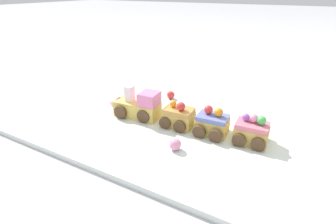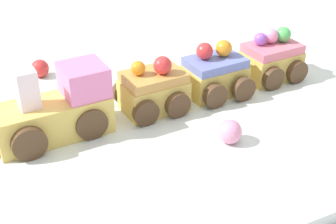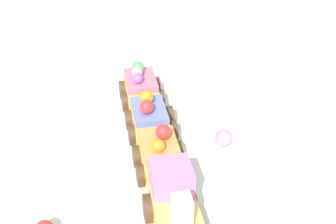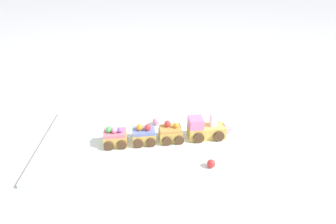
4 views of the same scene
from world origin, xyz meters
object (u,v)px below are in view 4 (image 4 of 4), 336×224
cake_train_locomotive (208,129)px  gumball_red (211,164)px  cake_car_blueberry (144,135)px  cake_car_caramel (172,133)px  gumball_pink (156,122)px  cake_car_strawberry (115,138)px

cake_train_locomotive → gumball_red: (-0.02, -0.14, -0.01)m
cake_car_blueberry → cake_car_caramel: bearing=0.3°
cake_car_caramel → gumball_pink: 0.10m
cake_car_caramel → gumball_pink: bearing=111.8°
gumball_red → cake_car_strawberry: bearing=154.0°
cake_train_locomotive → cake_car_strawberry: size_ratio=2.07×
gumball_pink → cake_car_blueberry: bearing=-112.3°
gumball_red → gumball_pink: bearing=120.3°
cake_train_locomotive → gumball_pink: size_ratio=6.00×
cake_car_caramel → gumball_red: size_ratio=3.14×
cake_train_locomotive → cake_car_caramel: (-0.11, -0.01, -0.00)m
cake_car_strawberry → gumball_pink: cake_car_strawberry is taller
gumball_pink → cake_train_locomotive: bearing=-28.8°
cake_car_caramel → cake_car_blueberry: same height
cake_car_strawberry → gumball_red: size_ratio=3.14×
gumball_pink → cake_car_caramel: bearing=-65.0°
cake_train_locomotive → cake_car_strawberry: 0.27m
gumball_pink → cake_car_strawberry: bearing=-140.5°
cake_car_blueberry → cake_train_locomotive: bearing=0.1°
cake_car_caramel → gumball_red: cake_car_caramel is taller
cake_car_strawberry → cake_train_locomotive: bearing=0.1°
cake_car_blueberry → gumball_pink: size_ratio=2.90×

